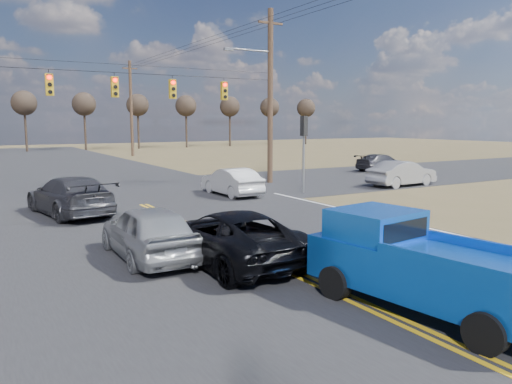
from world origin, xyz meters
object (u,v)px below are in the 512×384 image
pickup_truck (421,266)px  cross_car_east_near (402,173)px  white_car_queue (232,182)px  cross_car_east_far (381,162)px  dgrey_car_queue (70,196)px  black_suv (230,237)px  silver_suv (148,231)px

pickup_truck → cross_car_east_near: 19.50m
pickup_truck → white_car_queue: bearing=67.6°
cross_car_east_far → dgrey_car_queue: bearing=100.7°
pickup_truck → black_suv: (-1.66, 4.70, -0.19)m
silver_suv → dgrey_car_queue: dgrey_car_queue is taller
white_car_queue → cross_car_east_far: 16.39m
white_car_queue → cross_car_east_near: 10.13m
black_suv → cross_car_east_far: 26.50m
white_car_queue → cross_car_east_far: bearing=-161.1°
cross_car_east_near → black_suv: bearing=116.2°
white_car_queue → cross_car_east_far: (15.42, 5.56, -0.05)m
pickup_truck → silver_suv: (-3.31, 6.19, -0.15)m
dgrey_car_queue → cross_car_east_far: (23.27, 7.09, -0.13)m
silver_suv → dgrey_car_queue: 7.63m
pickup_truck → cross_car_east_far: bearing=39.2°
black_suv → dgrey_car_queue: dgrey_car_queue is taller
black_suv → cross_car_east_far: (20.98, 16.19, -0.06)m
silver_suv → dgrey_car_queue: (-0.64, 7.61, 0.03)m
silver_suv → cross_car_east_near: (17.21, 7.49, -0.01)m
dgrey_car_queue → cross_car_east_near: 17.85m
pickup_truck → cross_car_east_far: pickup_truck is taller
cross_car_east_near → cross_car_east_far: 9.02m
silver_suv → dgrey_car_queue: size_ratio=0.82×
pickup_truck → silver_suv: bearing=110.1°
pickup_truck → white_car_queue: size_ratio=1.22×
silver_suv → black_suv: size_ratio=0.87×
pickup_truck → dgrey_car_queue: 14.35m
cross_car_east_far → cross_car_east_near: bearing=136.8°
black_suv → cross_car_east_far: size_ratio=1.14×
silver_suv → dgrey_car_queue: bearing=-84.7°
white_car_queue → cross_car_east_near: size_ratio=0.94×
white_car_queue → dgrey_car_queue: size_ratio=0.79×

